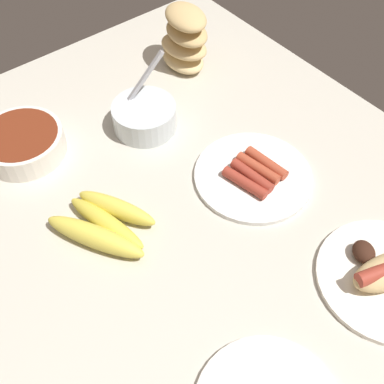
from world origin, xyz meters
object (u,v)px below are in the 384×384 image
(banana_bunch, at_px, (105,224))
(bowl_coleslaw, at_px, (144,115))
(bread_stack, at_px, (185,39))
(bowl_chili, at_px, (22,142))
(plate_sausages, at_px, (255,176))

(banana_bunch, height_order, bowl_coleslaw, bowl_coleslaw)
(bowl_coleslaw, height_order, bread_stack, bowl_coleslaw)
(bread_stack, bearing_deg, bowl_chili, 92.76)
(plate_sausages, relative_size, bread_stack, 1.57)
(banana_bunch, relative_size, bread_stack, 1.37)
(bowl_coleslaw, bearing_deg, bread_stack, -60.15)
(plate_sausages, height_order, banana_bunch, banana_bunch)
(banana_bunch, height_order, bread_stack, bread_stack)
(plate_sausages, relative_size, bowl_coleslaw, 1.50)
(plate_sausages, xyz_separation_m, bowl_coleslaw, (0.25, 0.08, 0.02))
(plate_sausages, distance_m, bowl_coleslaw, 0.26)
(banana_bunch, distance_m, bowl_coleslaw, 0.27)
(banana_bunch, height_order, bowl_chili, bowl_chili)
(bread_stack, bearing_deg, plate_sausages, 162.53)
(plate_sausages, bearing_deg, banana_bunch, 74.82)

